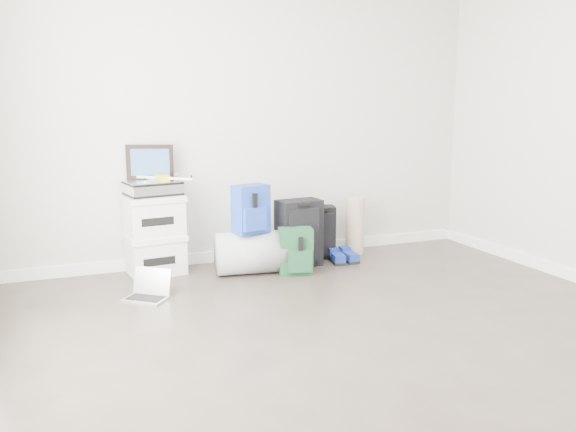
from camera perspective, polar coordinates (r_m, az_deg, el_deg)
name	(u,v)px	position (r m, az deg, el deg)	size (l,w,h in m)	color
ground	(388,362)	(3.65, 9.31, -13.30)	(5.00, 5.00, 0.00)	#342D26
room_envelope	(396,53)	(3.35, 10.08, 14.79)	(4.52, 5.02, 2.71)	beige
boxes_stack	(155,234)	(5.35, -12.35, -1.68)	(0.51, 0.43, 0.68)	silver
briefcase	(153,188)	(5.28, -12.53, 2.55)	(0.43, 0.31, 0.12)	#B2B2B7
painting	(150,162)	(5.35, -12.80, 4.93)	(0.38, 0.16, 0.30)	black
drone	(162,178)	(5.26, -11.67, 3.52)	(0.45, 0.45, 0.05)	yellow
duffel_bag	(251,253)	(5.26, -3.53, -3.44)	(0.36, 0.36, 0.59)	gray
blue_backpack	(251,210)	(5.15, -3.47, 0.58)	(0.33, 0.28, 0.41)	#1C4DB6
large_suitcase	(299,233)	(5.45, 1.05, -1.63)	(0.41, 0.29, 0.60)	black
green_backpack	(296,252)	(5.24, 0.76, -3.38)	(0.32, 0.26, 0.40)	#133420
carry_on	(318,232)	(5.74, 2.81, -1.53)	(0.35, 0.27, 0.50)	black
shoes	(343,257)	(5.67, 5.15, -3.86)	(0.25, 0.28, 0.09)	black
rolled_rug	(355,226)	(5.94, 6.28, -0.92)	(0.18, 0.18, 0.55)	tan
laptop	(148,291)	(4.76, -12.94, -6.89)	(0.38, 0.37, 0.22)	silver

